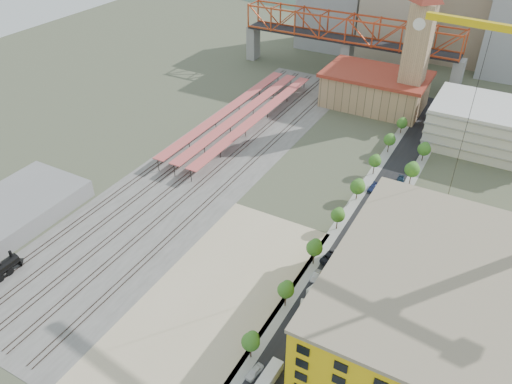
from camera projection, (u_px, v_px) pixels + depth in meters
The scene contains 30 objects.
ground at pixel (291, 227), 129.38m from camera, with size 400.00×400.00×0.00m, color #474C38.
ballast_strip at pixel (212, 162), 156.29m from camera, with size 36.00×165.00×0.06m, color #605E59.
dirt_lot at pixel (212, 301), 108.30m from camera, with size 28.00×67.00×0.06m, color tan.
street_asphalt at pixel (369, 214), 133.79m from camera, with size 12.00×170.00×0.06m, color black.
sidewalk_west at pixel (350, 209), 135.98m from camera, with size 3.00×170.00×0.04m, color gray.
sidewalk_east at pixel (389, 221), 131.60m from camera, with size 3.00×170.00×0.04m, color gray.
construction_pad at pixel (455, 353), 97.07m from camera, with size 50.00×90.00×0.06m, color gray.
rail_tracks at pixel (207, 160), 156.93m from camera, with size 26.56×160.00×0.18m.
platform_canopies at pixel (242, 113), 175.80m from camera, with size 16.00×80.00×4.12m.
station_hall at pixel (375, 89), 186.56m from camera, with size 38.00×24.00×13.10m.
clock_tower at pixel (419, 37), 167.41m from camera, with size 12.00×12.00×52.00m.
parking_garage at pixel (486, 125), 161.42m from camera, with size 34.00×26.00×14.00m, color silver.
truss_bridge at pixel (349, 32), 204.13m from camera, with size 94.00×9.60×25.60m.
construction_building at pixel (450, 315), 92.92m from camera, with size 44.60×50.60×18.80m.
warehouse at pixel (19, 206), 132.65m from camera, with size 22.00×32.00×5.00m, color gray.
street_trees at pixel (357, 235), 126.61m from camera, with size 15.40×124.40×8.00m.
skyline at pixel (451, 11), 215.80m from camera, with size 133.00×46.00×60.00m.
distant_hills at pixel (509, 130), 343.67m from camera, with size 647.00×264.00×227.00m.
site_trailer_a at pixel (267, 380), 90.83m from camera, with size 2.29×8.68×2.38m, color silver.
site_trailer_b at pixel (304, 319), 102.54m from camera, with size 2.37×9.00×2.46m, color silver.
site_trailer_c at pixel (324, 285), 110.40m from camera, with size 2.54×9.64×2.64m, color silver.
site_trailer_d at pixel (336, 266), 115.48m from camera, with size 2.32×8.83×2.42m, color silver.
car_0 at pixel (254, 372), 92.81m from camera, with size 1.70×4.24×1.44m, color silver.
car_1 at pixel (316, 276), 113.66m from camera, with size 1.43×4.10×1.35m, color #A9A9AE.
car_2 at pixel (328, 258), 118.66m from camera, with size 2.28×4.95×1.38m, color black.
car_3 at pixel (373, 188), 143.14m from camera, with size 1.93×4.75×1.38m, color navy.
car_4 at pixel (298, 361), 94.82m from camera, with size 1.76×4.37×1.49m, color #BBBBBB.
car_5 at pixel (337, 292), 109.58m from camera, with size 1.56×4.48×1.48m, color #9A9B9F.
car_6 at pixel (390, 200), 138.12m from camera, with size 2.42×5.25×1.46m, color black.
car_7 at pixel (400, 181), 145.71m from camera, with size 2.08×5.12×1.48m, color navy.
Camera 1 is at (40.96, -92.97, 81.16)m, focal length 35.00 mm.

